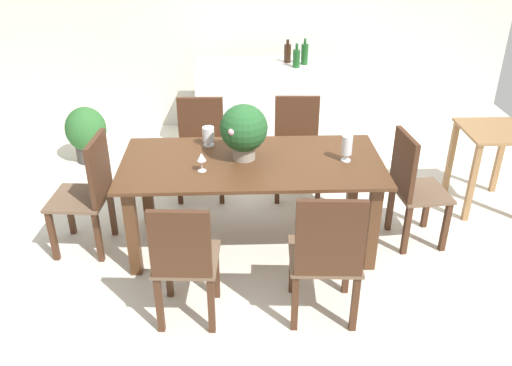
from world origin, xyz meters
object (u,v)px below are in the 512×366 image
(wine_bottle_green, at_px, (288,53))
(chair_near_left, at_px, (184,259))
(crystal_vase_left, at_px, (347,146))
(wine_bottle_tall, at_px, (296,58))
(wine_glass, at_px, (201,158))
(dining_table, at_px, (252,175))
(side_table, at_px, (491,149))
(kitchen_counter, at_px, (274,104))
(chair_foot_end, at_px, (412,184))
(chair_far_right, at_px, (297,140))
(chair_near_right, at_px, (327,253))
(potted_plant_floor, at_px, (86,132))
(flower_centerpiece, at_px, (244,130))
(wine_bottle_amber, at_px, (305,54))
(chair_far_left, at_px, (201,141))
(chair_head_end, at_px, (90,189))
(crystal_vase_center_near, at_px, (208,135))

(wine_bottle_green, bearing_deg, chair_near_left, -107.03)
(crystal_vase_left, distance_m, wine_bottle_tall, 1.92)
(chair_near_left, relative_size, wine_glass, 6.41)
(dining_table, bearing_deg, side_table, 14.31)
(chair_near_left, xyz_separation_m, kitchen_counter, (0.78, 3.00, -0.04))
(chair_foot_end, distance_m, wine_bottle_tall, 2.10)
(crystal_vase_left, height_order, side_table, crystal_vase_left)
(wine_bottle_green, bearing_deg, chair_far_right, -89.75)
(wine_bottle_tall, bearing_deg, chair_near_right, -91.67)
(crystal_vase_left, bearing_deg, wine_bottle_green, 97.45)
(chair_far_right, xyz_separation_m, wine_glass, (-0.84, -1.10, 0.35))
(dining_table, bearing_deg, chair_near_right, -64.62)
(chair_far_right, relative_size, potted_plant_floor, 1.51)
(chair_near_right, height_order, flower_centerpiece, flower_centerpiece)
(side_table, bearing_deg, chair_near_left, -150.49)
(crystal_vase_left, distance_m, wine_bottle_amber, 2.03)
(chair_far_left, distance_m, wine_bottle_tall, 1.47)
(chair_near_left, distance_m, potted_plant_floor, 2.91)
(wine_bottle_green, relative_size, wine_bottle_amber, 0.90)
(dining_table, relative_size, chair_foot_end, 2.09)
(chair_head_end, relative_size, wine_bottle_tall, 3.87)
(chair_head_end, relative_size, potted_plant_floor, 1.61)
(chair_far_right, relative_size, crystal_vase_center_near, 5.70)
(chair_near_left, relative_size, chair_head_end, 0.97)
(dining_table, relative_size, potted_plant_floor, 3.33)
(dining_table, xyz_separation_m, wine_bottle_amber, (0.64, 1.99, 0.44))
(wine_bottle_tall, relative_size, wine_bottle_green, 1.01)
(chair_near_right, bearing_deg, chair_far_right, -87.15)
(crystal_vase_center_near, height_order, potted_plant_floor, crystal_vase_center_near)
(dining_table, bearing_deg, flower_centerpiece, 140.42)
(chair_far_left, distance_m, crystal_vase_left, 1.57)
(chair_near_left, height_order, wine_bottle_tall, wine_bottle_tall)
(chair_far_left, distance_m, potted_plant_floor, 1.49)
(chair_near_left, relative_size, kitchen_counter, 0.55)
(chair_near_left, distance_m, chair_far_right, 2.10)
(chair_foot_end, distance_m, crystal_vase_left, 0.66)
(wine_bottle_tall, xyz_separation_m, potted_plant_floor, (-2.28, -0.20, -0.73))
(chair_far_right, distance_m, side_table, 1.76)
(potted_plant_floor, bearing_deg, chair_near_left, -63.92)
(chair_near_right, relative_size, chair_far_right, 1.10)
(chair_head_end, height_order, side_table, chair_head_end)
(chair_far_left, relative_size, wine_bottle_tall, 3.68)
(chair_near_left, relative_size, chair_foot_end, 0.98)
(chair_far_right, height_order, wine_bottle_amber, wine_bottle_amber)
(chair_far_left, bearing_deg, chair_near_left, -89.23)
(kitchen_counter, bearing_deg, potted_plant_floor, -169.31)
(chair_head_end, height_order, flower_centerpiece, flower_centerpiece)
(crystal_vase_center_near, xyz_separation_m, wine_bottle_amber, (0.98, 1.68, 0.22))
(flower_centerpiece, xyz_separation_m, crystal_vase_center_near, (-0.29, 0.26, -0.15))
(chair_foot_end, relative_size, chair_head_end, 0.99)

